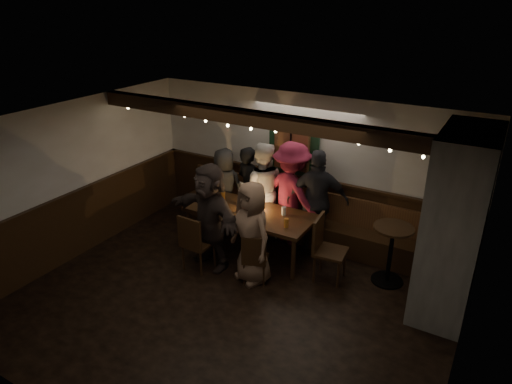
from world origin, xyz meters
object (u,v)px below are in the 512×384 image
Objects in this scene: chair_near_right at (255,257)px; person_f at (210,216)px; high_top at (391,247)px; person_b at (249,189)px; person_d at (292,194)px; person_c at (262,190)px; person_g at (252,233)px; dining_table at (250,215)px; chair_near_left at (194,240)px; person_e at (317,201)px; chair_end at (325,245)px; person_a at (224,187)px.

person_f reaches higher than chair_near_right.
person_b reaches higher than high_top.
person_b is 0.88× the size of person_d.
person_c is at bearing -164.29° from person_b.
person_g reaches higher than high_top.
person_g is (0.01, -1.38, -0.11)m from person_d.
dining_table is 0.84m from person_d.
chair_near_left reaches higher than high_top.
chair_near_left is at bearing -94.00° from person_f.
person_c is at bearing 100.00° from person_f.
person_e is (1.38, 1.63, 0.35)m from chair_near_left.
person_e is at bearing 49.65° from chair_near_left.
person_b is 0.92× the size of person_f.
chair_near_left is 0.60× the size of person_b.
chair_end reaches higher than chair_near_right.
person_b reaches higher than chair_near_right.
chair_end is 1.85m from person_f.
chair_near_right is at bearing -141.83° from chair_end.
person_g reaches higher than dining_table.
chair_end is 0.59× the size of person_f.
person_a is at bearing 145.12° from dining_table.
person_d is at bearing 77.99° from person_f.
chair_end is 1.09× the size of high_top.
dining_table is 2.63× the size of chair_near_right.
chair_end is 0.58× the size of person_e.
person_f is (-0.88, 0.11, 0.41)m from chair_near_right.
chair_end is 0.56× the size of person_d.
chair_near_right is at bearing 146.35° from person_b.
person_c reaches higher than chair_near_left.
chair_near_right is 2.07m from high_top.
person_f is at bearing 101.33° from person_a.
chair_near_right is (1.00, 0.18, -0.08)m from chair_near_left.
person_d is (-0.10, 1.45, 0.46)m from chair_near_right.
person_g is at bearing 15.89° from person_f.
dining_table is 1.43× the size of person_a.
dining_table is 1.06m from chair_near_left.
person_e reaches higher than person_c.
person_g reaches higher than chair_end.
chair_near_left is 1.68m from person_c.
person_e is (1.07, 0.00, 0.02)m from person_c.
dining_table is at bearing 78.61° from person_d.
chair_near_left is 2.16m from person_e.
chair_near_right is 0.47× the size of person_f.
person_d is at bearing 140.77° from chair_end.
high_top is at bearing 160.15° from person_a.
dining_table is at bearing 80.52° from person_f.
chair_near_left is at bearing -155.73° from high_top.
person_g is (0.45, -0.69, 0.10)m from dining_table.
person_b is 1.67m from person_g.
person_b is (-2.75, 0.41, 0.21)m from high_top.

